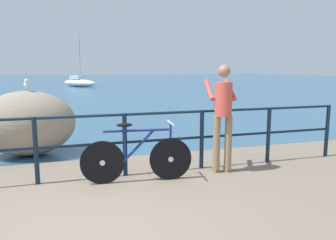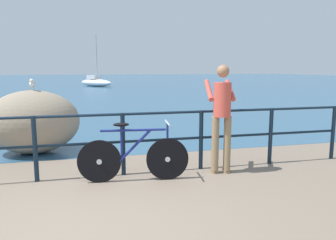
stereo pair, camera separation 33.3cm
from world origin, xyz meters
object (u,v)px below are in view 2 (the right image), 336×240
(breakwater_boulder_main, at_px, (33,122))
(bicycle, at_px, (134,156))
(sailboat, at_px, (96,82))
(seagull, at_px, (32,83))
(person_at_railing, at_px, (222,114))

(breakwater_boulder_main, bearing_deg, bicycle, -51.76)
(bicycle, xyz_separation_m, breakwater_boulder_main, (-1.74, 2.21, 0.25))
(bicycle, bearing_deg, sailboat, 95.96)
(breakwater_boulder_main, height_order, seagull, seagull)
(breakwater_boulder_main, bearing_deg, sailboat, 85.44)
(person_at_railing, relative_size, breakwater_boulder_main, 0.97)
(bicycle, relative_size, sailboat, 0.35)
(sailboat, bearing_deg, person_at_railing, -32.27)
(bicycle, height_order, breakwater_boulder_main, breakwater_boulder_main)
(person_at_railing, relative_size, sailboat, 0.36)
(bicycle, distance_m, seagull, 3.01)
(breakwater_boulder_main, height_order, sailboat, sailboat)
(person_at_railing, bearing_deg, breakwater_boulder_main, 67.11)
(seagull, height_order, sailboat, sailboat)
(bicycle, height_order, seagull, seagull)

